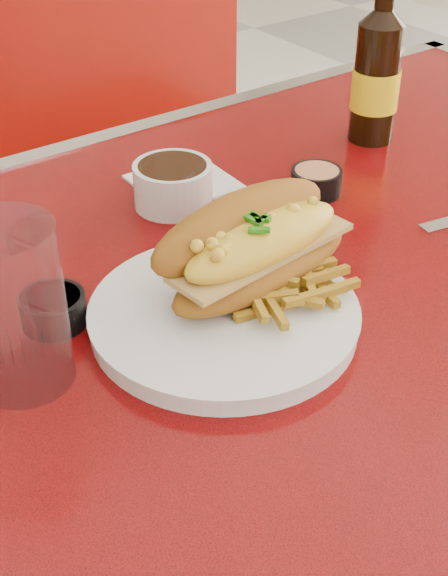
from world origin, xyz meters
TOP-DOWN VIEW (x-y plane):
  - diner_table at (0.00, 0.00)m, footprint 1.23×0.83m
  - booth_bench_far at (0.00, 0.81)m, footprint 1.20×0.51m
  - dinner_plate at (-0.16, -0.02)m, footprint 0.32×0.32m
  - mac_hoagie at (-0.11, -0.00)m, footprint 0.22×0.12m
  - fries_pile at (-0.10, -0.03)m, footprint 0.12×0.11m
  - fork at (-0.11, -0.03)m, footprint 0.06×0.15m
  - gravy_ramekin at (-0.07, 0.19)m, footprint 0.10×0.10m
  - sauce_cup_left at (-0.28, 0.07)m, footprint 0.06×0.06m
  - sauce_cup_right at (0.08, 0.12)m, footprint 0.06×0.06m
  - beer_bottle at (0.24, 0.19)m, footprint 0.07×0.07m
  - water_tumbler at (-0.33, 0.02)m, footprint 0.10×0.10m
  - paper_napkin at (-0.03, 0.23)m, footprint 0.11×0.11m

SIDE VIEW (x-z plane):
  - booth_bench_far at x=0.00m, z-range -0.16..0.74m
  - diner_table at x=0.00m, z-range 0.22..0.99m
  - paper_napkin at x=-0.03m, z-range 0.77..0.77m
  - dinner_plate at x=-0.16m, z-range 0.77..0.79m
  - sauce_cup_right at x=0.08m, z-range 0.77..0.80m
  - sauce_cup_left at x=-0.28m, z-range 0.77..0.80m
  - fork at x=-0.11m, z-range 0.79..0.79m
  - gravy_ramekin at x=-0.07m, z-range 0.77..0.82m
  - fries_pile at x=-0.10m, z-range 0.79..0.82m
  - mac_hoagie at x=-0.11m, z-range 0.78..0.87m
  - water_tumbler at x=-0.33m, z-range 0.77..0.91m
  - beer_bottle at x=0.24m, z-range 0.74..0.98m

